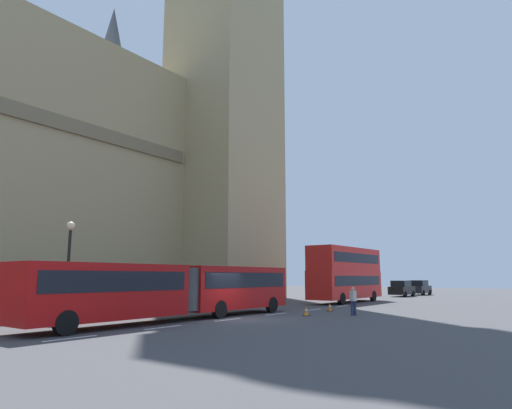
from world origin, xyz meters
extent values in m
plane|color=#424244|center=(0.00, 0.00, 0.00)|extent=(160.00, 160.00, 0.00)
cube|color=silver|center=(-9.84, 0.00, 0.01)|extent=(2.20, 0.16, 0.01)
cube|color=silver|center=(-5.24, 0.00, 0.01)|extent=(2.20, 0.16, 0.01)
cube|color=silver|center=(-0.64, 0.00, 0.01)|extent=(2.20, 0.16, 0.01)
cube|color=silver|center=(3.96, 0.00, 0.01)|extent=(2.20, 0.16, 0.01)
cube|color=silver|center=(8.56, 0.00, 0.01)|extent=(2.20, 0.16, 0.01)
cube|color=silver|center=(13.16, 0.00, 0.01)|extent=(2.20, 0.16, 0.01)
cube|color=tan|center=(17.20, 16.00, 24.72)|extent=(10.04, 10.04, 49.45)
cone|color=#474C51|center=(4.81, 20.00, 26.18)|extent=(2.40, 2.40, 5.65)
cube|color=#B20F0F|center=(2.11, 2.00, 1.65)|extent=(8.28, 2.50, 2.50)
cube|color=black|center=(2.11, 2.00, 2.10)|extent=(7.62, 2.54, 0.90)
cube|color=#B20F0F|center=(-7.07, 2.00, 1.65)|extent=(8.28, 2.50, 2.50)
cube|color=black|center=(-7.07, 2.00, 2.10)|extent=(7.62, 2.54, 0.90)
cylinder|color=#3F3F3F|center=(-2.48, 2.00, 1.65)|extent=(2.38, 2.38, 2.25)
cylinder|color=black|center=(4.76, 0.88, 0.50)|extent=(1.00, 0.30, 1.00)
cylinder|color=black|center=(-0.37, 0.88, 0.50)|extent=(1.00, 0.30, 1.00)
cylinder|color=black|center=(-9.55, 0.88, 0.50)|extent=(1.00, 0.30, 1.00)
cube|color=red|center=(18.30, 2.00, 1.60)|extent=(10.51, 2.50, 2.40)
cube|color=black|center=(18.30, 2.00, 1.95)|extent=(9.46, 2.54, 0.84)
cube|color=red|center=(18.30, 2.00, 3.85)|extent=(10.30, 2.50, 2.10)
cube|color=black|center=(18.30, 2.00, 3.95)|extent=(9.46, 2.54, 0.84)
cylinder|color=black|center=(21.66, 0.88, 0.50)|extent=(1.00, 0.30, 1.00)
cylinder|color=black|center=(14.94, 0.88, 0.50)|extent=(1.00, 0.30, 1.00)
cube|color=black|center=(33.57, 2.15, 0.70)|extent=(4.40, 1.80, 0.90)
cube|color=black|center=(33.37, 2.15, 1.50)|extent=(2.46, 1.66, 0.70)
cylinder|color=black|center=(34.98, 1.34, 0.32)|extent=(0.64, 0.30, 0.64)
cylinder|color=black|center=(32.16, 1.34, 0.32)|extent=(0.64, 0.30, 0.64)
cube|color=black|center=(39.46, 1.86, 0.70)|extent=(4.40, 1.80, 0.90)
cube|color=black|center=(39.26, 1.86, 1.50)|extent=(2.46, 1.66, 0.70)
cylinder|color=black|center=(40.87, 1.05, 0.32)|extent=(0.64, 0.30, 0.64)
cylinder|color=black|center=(38.05, 1.05, 0.32)|extent=(0.64, 0.30, 0.64)
cube|color=black|center=(4.03, -2.14, 0.01)|extent=(0.36, 0.36, 0.03)
cone|color=orange|center=(4.03, -2.14, 0.31)|extent=(0.28, 0.28, 0.55)
cylinder|color=white|center=(4.03, -2.14, 0.33)|extent=(0.17, 0.17, 0.08)
cube|color=black|center=(8.16, -1.57, 0.01)|extent=(0.36, 0.36, 0.03)
cone|color=orange|center=(8.16, -1.57, 0.31)|extent=(0.28, 0.28, 0.55)
cylinder|color=white|center=(8.16, -1.57, 0.33)|extent=(0.17, 0.17, 0.08)
cylinder|color=black|center=(-6.28, 6.50, 0.15)|extent=(0.32, 0.32, 0.30)
cylinder|color=black|center=(-6.28, 6.50, 2.40)|extent=(0.16, 0.16, 4.80)
sphere|color=beige|center=(-6.28, 6.50, 5.05)|extent=(0.44, 0.44, 0.44)
cylinder|color=#262D4C|center=(5.81, -4.26, 0.43)|extent=(0.16, 0.16, 0.86)
cylinder|color=#262D4C|center=(5.98, -4.36, 0.43)|extent=(0.16, 0.16, 0.86)
cube|color=silver|center=(5.90, -4.31, 1.16)|extent=(0.42, 0.47, 0.60)
sphere|color=tan|center=(5.90, -4.31, 1.58)|extent=(0.22, 0.22, 0.22)
camera|label=1|loc=(-19.57, -15.99, 2.30)|focal=31.27mm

